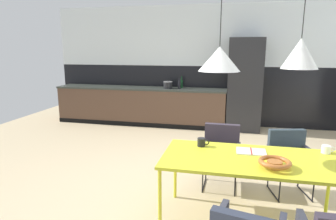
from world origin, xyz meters
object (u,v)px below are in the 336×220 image
at_px(pendant_lamp_over_table_far, 300,54).
at_px(pendant_lamp_over_table_near, 219,59).
at_px(refrigerator_column, 244,85).
at_px(armchair_head_of_table, 221,149).
at_px(dining_table, 252,162).
at_px(bottle_wine_green, 182,83).
at_px(fruit_bowl, 275,163).
at_px(mug_glass_clear, 202,142).
at_px(armchair_far_side, 290,154).
at_px(bottle_spice_small, 179,84).
at_px(cooking_pot, 168,85).
at_px(open_book, 251,152).
at_px(mug_tall_blue, 326,149).

bearing_deg(pendant_lamp_over_table_far, pendant_lamp_over_table_near, -177.31).
distance_m(refrigerator_column, armchair_head_of_table, 2.91).
height_order(dining_table, bottle_wine_green, bottle_wine_green).
bearing_deg(fruit_bowl, mug_glass_clear, 147.65).
xyz_separation_m(armchair_head_of_table, bottle_wine_green, (-1.04, 2.96, 0.48)).
xyz_separation_m(dining_table, mug_glass_clear, (-0.52, 0.25, 0.09)).
xyz_separation_m(armchair_far_side, bottle_spice_small, (-1.91, 2.84, 0.48)).
bearing_deg(fruit_bowl, armchair_head_of_table, 115.93).
bearing_deg(cooking_pot, pendant_lamp_over_table_near, -70.36).
height_order(cooking_pot, bottle_spice_small, bottle_spice_small).
height_order(armchair_head_of_table, cooking_pot, cooking_pot).
bearing_deg(bottle_spice_small, fruit_bowl, -67.81).
distance_m(fruit_bowl, open_book, 0.42).
distance_m(armchair_head_of_table, bottle_wine_green, 3.18).
bearing_deg(mug_tall_blue, open_book, -169.75).
bearing_deg(pendant_lamp_over_table_far, open_book, 155.96).
xyz_separation_m(mug_glass_clear, bottle_wine_green, (-0.84, 3.56, 0.21)).
bearing_deg(cooking_pot, armchair_head_of_table, -64.51).
height_order(dining_table, fruit_bowl, fruit_bowl).
distance_m(bottle_spice_small, bottle_wine_green, 0.13).
bearing_deg(armchair_head_of_table, fruit_bowl, 117.15).
bearing_deg(open_book, refrigerator_column, 89.19).
distance_m(armchair_far_side, open_book, 0.87).
relative_size(mug_tall_blue, pendant_lamp_over_table_far, 0.12).
bearing_deg(fruit_bowl, bottle_wine_green, 111.14).
relative_size(armchair_far_side, cooking_pot, 3.73).
distance_m(armchair_head_of_table, fruit_bowl, 1.19).
height_order(fruit_bowl, mug_tall_blue, mug_tall_blue).
bearing_deg(open_book, fruit_bowl, -64.11).
bearing_deg(bottle_wine_green, mug_tall_blue, -58.76).
height_order(mug_glass_clear, bottle_spice_small, bottle_spice_small).
relative_size(cooking_pot, pendant_lamp_over_table_near, 0.18).
relative_size(mug_tall_blue, bottle_spice_small, 0.54).
distance_m(dining_table, fruit_bowl, 0.28).
height_order(armchair_far_side, cooking_pot, cooking_pot).
bearing_deg(open_book, armchair_far_side, 52.29).
height_order(armchair_head_of_table, bottle_spice_small, bottle_spice_small).
distance_m(cooking_pot, pendant_lamp_over_table_far, 4.21).
distance_m(armchair_head_of_table, cooking_pot, 3.13).
height_order(fruit_bowl, pendant_lamp_over_table_near, pendant_lamp_over_table_near).
xyz_separation_m(cooking_pot, pendant_lamp_over_table_near, (1.30, -3.65, 0.73)).
bearing_deg(cooking_pot, open_book, -64.42).
distance_m(fruit_bowl, mug_tall_blue, 0.77).
distance_m(refrigerator_column, bottle_wine_green, 1.42).
bearing_deg(armchair_head_of_table, bottle_spice_small, -68.01).
bearing_deg(mug_tall_blue, bottle_wine_green, 121.24).
bearing_deg(cooking_pot, bottle_wine_green, 31.00).
height_order(cooking_pot, pendant_lamp_over_table_near, pendant_lamp_over_table_near).
bearing_deg(refrigerator_column, pendant_lamp_over_table_far, -85.26).
xyz_separation_m(refrigerator_column, open_book, (-0.05, -3.51, -0.27)).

